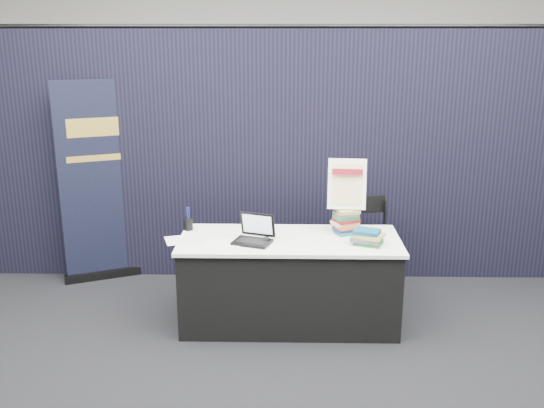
{
  "coord_description": "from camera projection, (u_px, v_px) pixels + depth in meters",
  "views": [
    {
      "loc": [
        -0.05,
        -4.12,
        2.38
      ],
      "look_at": [
        -0.14,
        0.55,
        1.04
      ],
      "focal_mm": 40.0,
      "sensor_mm": 36.0,
      "label": 1
    }
  ],
  "objects": [
    {
      "name": "pullup_banner",
      "position": [
        102.0,
        194.0,
        5.85
      ],
      "size": [
        0.8,
        0.42,
        1.95
      ],
      "rotation": [
        0.0,
        0.0,
        0.4
      ],
      "color": "black",
      "rests_on": "floor"
    },
    {
      "name": "display_table",
      "position": [
        289.0,
        281.0,
        5.04
      ],
      "size": [
        1.8,
        0.75,
        0.75
      ],
      "color": "black",
      "rests_on": "floor"
    },
    {
      "name": "floor",
      "position": [
        289.0,
        355.0,
        4.61
      ],
      "size": [
        8.0,
        8.0,
        0.0
      ],
      "primitive_type": "plane",
      "color": "black",
      "rests_on": "ground"
    },
    {
      "name": "pen_cup",
      "position": [
        188.0,
        224.0,
        5.14
      ],
      "size": [
        0.1,
        0.1,
        0.1
      ],
      "primitive_type": "cylinder",
      "rotation": [
        0.0,
        0.0,
        0.35
      ],
      "color": "black",
      "rests_on": "display_table"
    },
    {
      "name": "book_stack_short",
      "position": [
        368.0,
        237.0,
        4.78
      ],
      "size": [
        0.26,
        0.24,
        0.12
      ],
      "rotation": [
        0.0,
        0.0,
        -0.44
      ],
      "color": "#1C6C32",
      "rests_on": "display_table"
    },
    {
      "name": "brochure_mid",
      "position": [
        222.0,
        244.0,
        4.81
      ],
      "size": [
        0.3,
        0.21,
        0.0
      ],
      "primitive_type": "cube",
      "rotation": [
        0.0,
        0.0,
        -0.01
      ],
      "color": "white",
      "rests_on": "display_table"
    },
    {
      "name": "laptop",
      "position": [
        252.0,
        235.0,
        4.84
      ],
      "size": [
        0.34,
        0.32,
        0.22
      ],
      "rotation": [
        0.0,
        0.0,
        -0.33
      ],
      "color": "black",
      "rests_on": "display_table"
    },
    {
      "name": "drape_partition",
      "position": [
        289.0,
        158.0,
        5.82
      ],
      "size": [
        6.0,
        0.08,
        2.4
      ],
      "primitive_type": "cube",
      "color": "black",
      "rests_on": "floor"
    },
    {
      "name": "book_stack_tall",
      "position": [
        346.0,
        221.0,
        5.03
      ],
      "size": [
        0.23,
        0.21,
        0.21
      ],
      "rotation": [
        0.0,
        0.0,
        0.37
      ],
      "color": "#1C6C61",
      "rests_on": "display_table"
    },
    {
      "name": "stacking_chair",
      "position": [
        364.0,
        245.0,
        5.48
      ],
      "size": [
        0.5,
        0.51,
        0.93
      ],
      "rotation": [
        0.0,
        0.0,
        0.21
      ],
      "color": "black",
      "rests_on": "floor"
    },
    {
      "name": "brochure_right",
      "position": [
        223.0,
        237.0,
        4.97
      ],
      "size": [
        0.29,
        0.24,
        0.0
      ],
      "primitive_type": "cube",
      "rotation": [
        0.0,
        0.0,
        -0.27
      ],
      "color": "silver",
      "rests_on": "display_table"
    },
    {
      "name": "wall_back",
      "position": [
        288.0,
        80.0,
        7.97
      ],
      "size": [
        8.0,
        0.02,
        3.5
      ],
      "primitive_type": "cube",
      "color": "silver",
      "rests_on": "floor"
    },
    {
      "name": "mouse",
      "position": [
        266.0,
        240.0,
        4.85
      ],
      "size": [
        0.08,
        0.12,
        0.04
      ],
      "primitive_type": "ellipsoid",
      "rotation": [
        0.0,
        0.0,
        0.03
      ],
      "color": "black",
      "rests_on": "display_table"
    },
    {
      "name": "brochure_left",
      "position": [
        186.0,
        239.0,
        4.91
      ],
      "size": [
        0.37,
        0.31,
        0.0
      ],
      "primitive_type": "cube",
      "rotation": [
        0.0,
        0.0,
        0.31
      ],
      "color": "silver",
      "rests_on": "display_table"
    },
    {
      "name": "info_sign",
      "position": [
        347.0,
        185.0,
        4.98
      ],
      "size": [
        0.32,
        0.16,
        0.43
      ],
      "rotation": [
        0.0,
        0.0,
        -0.08
      ],
      "color": "black",
      "rests_on": "book_stack_tall"
    }
  ]
}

